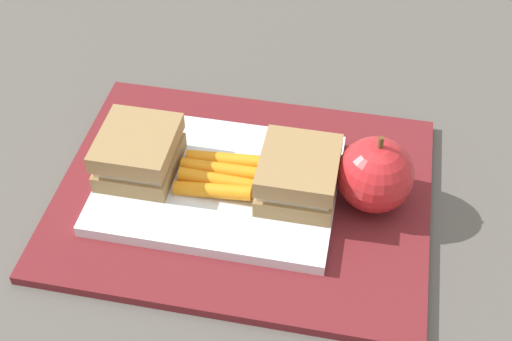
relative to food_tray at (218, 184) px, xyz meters
name	(u,v)px	position (x,y,z in m)	size (l,w,h in m)	color
ground_plane	(244,199)	(0.03, 0.00, -0.02)	(2.40, 2.40, 0.00)	#56514C
lunchbag_mat	(244,195)	(0.03, 0.00, -0.01)	(0.36, 0.28, 0.01)	maroon
food_tray	(218,184)	(0.00, 0.00, 0.00)	(0.23, 0.17, 0.01)	white
sandwich_half_left	(138,152)	(-0.08, 0.00, 0.03)	(0.07, 0.08, 0.04)	#9E7A4C
sandwich_half_right	(299,175)	(0.08, 0.00, 0.03)	(0.07, 0.08, 0.04)	#9E7A4C
carrot_sticks_bundle	(218,175)	(0.00, 0.00, 0.01)	(0.08, 0.06, 0.02)	orange
apple	(375,175)	(0.15, 0.01, 0.03)	(0.07, 0.07, 0.08)	red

